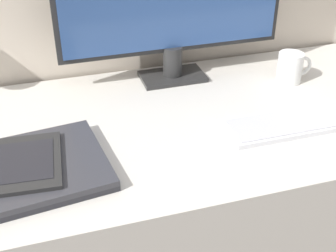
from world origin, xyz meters
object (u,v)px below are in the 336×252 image
keyboard (291,123)px  ereader (26,162)px  coffee_mug (291,68)px  laptop (23,171)px

keyboard → ereader: bearing=-179.0°
ereader → coffee_mug: 0.77m
coffee_mug → keyboard: bearing=-118.1°
keyboard → coffee_mug: coffee_mug is taller
laptop → keyboard: bearing=1.4°
laptop → ereader: bearing=24.7°
keyboard → coffee_mug: bearing=61.9°
keyboard → coffee_mug: size_ratio=3.23×
keyboard → laptop: laptop is taller
keyboard → laptop: size_ratio=0.92×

